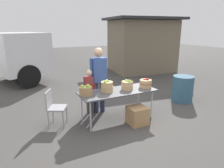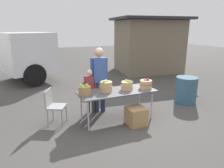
{
  "view_description": "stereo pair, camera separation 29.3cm",
  "coord_description": "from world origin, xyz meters",
  "px_view_note": "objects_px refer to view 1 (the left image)",
  "views": [
    {
      "loc": [
        -2.24,
        -4.13,
        2.24
      ],
      "look_at": [
        0.0,
        0.3,
        0.85
      ],
      "focal_mm": 32.31,
      "sensor_mm": 36.0,
      "label": 1
    },
    {
      "loc": [
        -1.98,
        -4.25,
        2.24
      ],
      "look_at": [
        0.0,
        0.3,
        0.85
      ],
      "focal_mm": 32.31,
      "sensor_mm": 36.0,
      "label": 2
    }
  ],
  "objects_px": {
    "trash_barrel": "(183,89)",
    "produce_crate": "(137,115)",
    "market_table": "(118,93)",
    "apple_basket_green_1": "(107,86)",
    "child_customer": "(90,88)",
    "vendor_adult": "(99,75)",
    "apple_basket_green_2": "(127,85)",
    "apple_basket_green_0": "(86,90)",
    "folding_chair": "(54,105)",
    "apple_basket_red_0": "(146,83)"
  },
  "relations": [
    {
      "from": "apple_basket_red_0",
      "to": "folding_chair",
      "type": "height_order",
      "value": "apple_basket_red_0"
    },
    {
      "from": "trash_barrel",
      "to": "produce_crate",
      "type": "xyz_separation_m",
      "value": [
        -2.15,
        -0.69,
        -0.19
      ]
    },
    {
      "from": "trash_barrel",
      "to": "child_customer",
      "type": "bearing_deg",
      "value": 172.3
    },
    {
      "from": "child_customer",
      "to": "trash_barrel",
      "type": "bearing_deg",
      "value": -163.23
    },
    {
      "from": "apple_basket_green_0",
      "to": "apple_basket_green_1",
      "type": "distance_m",
      "value": 0.54
    },
    {
      "from": "child_customer",
      "to": "folding_chair",
      "type": "bearing_deg",
      "value": 39.94
    },
    {
      "from": "folding_chair",
      "to": "produce_crate",
      "type": "distance_m",
      "value": 1.98
    },
    {
      "from": "child_customer",
      "to": "produce_crate",
      "type": "bearing_deg",
      "value": 150.08
    },
    {
      "from": "apple_basket_green_1",
      "to": "produce_crate",
      "type": "bearing_deg",
      "value": -40.87
    },
    {
      "from": "market_table",
      "to": "vendor_adult",
      "type": "xyz_separation_m",
      "value": [
        -0.22,
        0.63,
        0.33
      ]
    },
    {
      "from": "apple_basket_green_0",
      "to": "vendor_adult",
      "type": "xyz_separation_m",
      "value": [
        0.57,
        0.6,
        0.17
      ]
    },
    {
      "from": "apple_basket_green_0",
      "to": "apple_basket_green_1",
      "type": "height_order",
      "value": "apple_basket_green_1"
    },
    {
      "from": "vendor_adult",
      "to": "apple_basket_green_1",
      "type": "bearing_deg",
      "value": 92.77
    },
    {
      "from": "apple_basket_green_0",
      "to": "produce_crate",
      "type": "distance_m",
      "value": 1.36
    },
    {
      "from": "apple_basket_green_0",
      "to": "folding_chair",
      "type": "distance_m",
      "value": 0.84
    },
    {
      "from": "market_table",
      "to": "trash_barrel",
      "type": "xyz_separation_m",
      "value": [
        2.45,
        0.25,
        -0.3
      ]
    },
    {
      "from": "market_table",
      "to": "folding_chair",
      "type": "height_order",
      "value": "folding_chair"
    },
    {
      "from": "folding_chair",
      "to": "produce_crate",
      "type": "xyz_separation_m",
      "value": [
        1.78,
        -0.81,
        -0.29
      ]
    },
    {
      "from": "vendor_adult",
      "to": "child_customer",
      "type": "height_order",
      "value": "vendor_adult"
    },
    {
      "from": "folding_chair",
      "to": "trash_barrel",
      "type": "xyz_separation_m",
      "value": [
        3.93,
        -0.12,
        -0.11
      ]
    },
    {
      "from": "apple_basket_red_0",
      "to": "trash_barrel",
      "type": "relative_size",
      "value": 0.4
    },
    {
      "from": "vendor_adult",
      "to": "folding_chair",
      "type": "height_order",
      "value": "vendor_adult"
    },
    {
      "from": "apple_basket_green_2",
      "to": "child_customer",
      "type": "xyz_separation_m",
      "value": [
        -0.75,
        0.65,
        -0.16
      ]
    },
    {
      "from": "vendor_adult",
      "to": "folding_chair",
      "type": "relative_size",
      "value": 2.04
    },
    {
      "from": "market_table",
      "to": "produce_crate",
      "type": "height_order",
      "value": "market_table"
    },
    {
      "from": "apple_basket_green_0",
      "to": "produce_crate",
      "type": "height_order",
      "value": "apple_basket_green_0"
    },
    {
      "from": "market_table",
      "to": "apple_basket_green_2",
      "type": "distance_m",
      "value": 0.32
    },
    {
      "from": "market_table",
      "to": "child_customer",
      "type": "height_order",
      "value": "child_customer"
    },
    {
      "from": "produce_crate",
      "to": "market_table",
      "type": "bearing_deg",
      "value": 124.25
    },
    {
      "from": "apple_basket_green_2",
      "to": "trash_barrel",
      "type": "distance_m",
      "value": 2.24
    },
    {
      "from": "apple_basket_green_2",
      "to": "child_customer",
      "type": "bearing_deg",
      "value": 139.4
    },
    {
      "from": "market_table",
      "to": "apple_basket_green_1",
      "type": "xyz_separation_m",
      "value": [
        -0.26,
        0.05,
        0.18
      ]
    },
    {
      "from": "market_table",
      "to": "folding_chair",
      "type": "bearing_deg",
      "value": 165.96
    },
    {
      "from": "child_customer",
      "to": "produce_crate",
      "type": "distance_m",
      "value": 1.43
    },
    {
      "from": "vendor_adult",
      "to": "produce_crate",
      "type": "relative_size",
      "value": 4.09
    },
    {
      "from": "market_table",
      "to": "trash_barrel",
      "type": "bearing_deg",
      "value": 5.8
    },
    {
      "from": "apple_basket_green_1",
      "to": "trash_barrel",
      "type": "relative_size",
      "value": 0.38
    },
    {
      "from": "vendor_adult",
      "to": "trash_barrel",
      "type": "distance_m",
      "value": 2.78
    },
    {
      "from": "apple_basket_green_0",
      "to": "apple_basket_red_0",
      "type": "xyz_separation_m",
      "value": [
        1.59,
        -0.1,
        -0.01
      ]
    },
    {
      "from": "apple_basket_green_0",
      "to": "child_customer",
      "type": "xyz_separation_m",
      "value": [
        0.32,
        0.61,
        -0.16
      ]
    },
    {
      "from": "market_table",
      "to": "apple_basket_green_0",
      "type": "distance_m",
      "value": 0.82
    },
    {
      "from": "market_table",
      "to": "apple_basket_green_1",
      "type": "bearing_deg",
      "value": 169.93
    },
    {
      "from": "apple_basket_green_1",
      "to": "child_customer",
      "type": "xyz_separation_m",
      "value": [
        -0.21,
        0.6,
        -0.18
      ]
    },
    {
      "from": "market_table",
      "to": "apple_basket_green_2",
      "type": "relative_size",
      "value": 6.26
    },
    {
      "from": "apple_basket_green_0",
      "to": "market_table",
      "type": "bearing_deg",
      "value": -2.5
    },
    {
      "from": "apple_basket_green_0",
      "to": "apple_basket_red_0",
      "type": "distance_m",
      "value": 1.59
    },
    {
      "from": "produce_crate",
      "to": "apple_basket_green_0",
      "type": "bearing_deg",
      "value": 156.56
    },
    {
      "from": "vendor_adult",
      "to": "child_customer",
      "type": "distance_m",
      "value": 0.41
    },
    {
      "from": "child_customer",
      "to": "apple_basket_green_2",
      "type": "bearing_deg",
      "value": 163.86
    },
    {
      "from": "apple_basket_green_2",
      "to": "market_table",
      "type": "bearing_deg",
      "value": 179.74
    }
  ]
}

